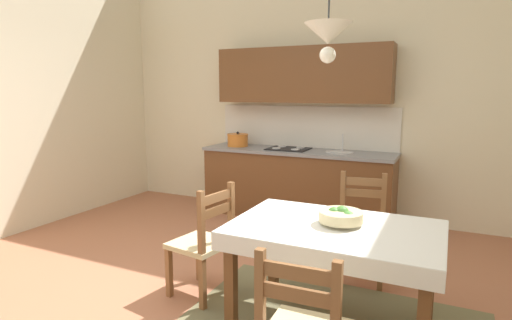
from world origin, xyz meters
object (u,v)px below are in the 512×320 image
object	(u,v)px
kitchen_cabinetry	(298,153)
fruit_bowl	(341,216)
dining_chair_tv_side	(204,243)
dining_chair_kitchen_side	(361,229)
pendant_lamp	(328,35)
dining_table	(334,244)

from	to	relation	value
kitchen_cabinetry	fruit_bowl	bearing A→B (deg)	-63.96
dining_chair_tv_side	dining_chair_kitchen_side	bearing A→B (deg)	39.60
kitchen_cabinetry	pendant_lamp	bearing A→B (deg)	-66.14
dining_table	fruit_bowl	distance (m)	0.19
dining_table	pendant_lamp	xyz separation A→B (m)	(-0.12, 0.13, 1.39)
kitchen_cabinetry	dining_table	size ratio (longest dim) A/B	1.79
kitchen_cabinetry	dining_chair_tv_side	xyz separation A→B (m)	(0.05, -2.36, -0.41)
dining_table	pendant_lamp	size ratio (longest dim) A/B	1.73
pendant_lamp	dining_chair_kitchen_side	bearing A→B (deg)	81.09
kitchen_cabinetry	fruit_bowl	world-z (taller)	kitchen_cabinetry
dining_chair_tv_side	dining_chair_kitchen_side	size ratio (longest dim) A/B	1.00
dining_table	fruit_bowl	size ratio (longest dim) A/B	4.63
fruit_bowl	dining_chair_tv_side	bearing A→B (deg)	-179.56
fruit_bowl	pendant_lamp	size ratio (longest dim) A/B	0.37
kitchen_cabinetry	dining_table	distance (m)	2.65
kitchen_cabinetry	dining_table	bearing A→B (deg)	-64.90
dining_chair_kitchen_side	fruit_bowl	distance (m)	0.95
dining_chair_tv_side	fruit_bowl	bearing A→B (deg)	0.44
kitchen_cabinetry	pendant_lamp	size ratio (longest dim) A/B	3.08
dining_chair_tv_side	fruit_bowl	xyz separation A→B (m)	(1.10, 0.01, 0.37)
dining_table	dining_chair_kitchen_side	bearing A→B (deg)	89.88
kitchen_cabinetry	pendant_lamp	xyz separation A→B (m)	(1.00, -2.26, 1.16)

